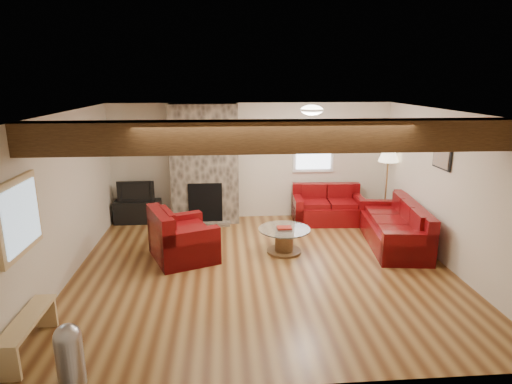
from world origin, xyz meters
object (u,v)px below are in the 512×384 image
sofa_three (393,224)px  floor_lamp (388,159)px  loveseat (328,204)px  armchair_red (183,233)px  coffee_table (284,240)px  tv_cabinet (138,211)px  television (136,191)px

sofa_three → floor_lamp: floor_lamp is taller
loveseat → armchair_red: size_ratio=1.35×
coffee_table → loveseat: bearing=53.6°
tv_cabinet → loveseat: bearing=-4.2°
coffee_table → tv_cabinet: bearing=146.8°
floor_lamp → sofa_three: bearing=-104.1°
television → floor_lamp: floor_lamp is taller
sofa_three → television: television is taller
loveseat → tv_cabinet: size_ratio=1.53×
armchair_red → floor_lamp: size_ratio=0.68×
coffee_table → tv_cabinet: (-2.88, 1.88, 0.02)m
floor_lamp → television: bearing=175.6°
sofa_three → floor_lamp: (0.32, 1.28, 0.98)m
loveseat → coffee_table: bearing=-123.1°
sofa_three → armchair_red: armchair_red is taller
coffee_table → television: size_ratio=1.19×
tv_cabinet → floor_lamp: 5.39m
sofa_three → tv_cabinet: 5.21m
coffee_table → television: bearing=146.8°
coffee_table → floor_lamp: (2.37, 1.48, 1.15)m
armchair_red → television: television is taller
armchair_red → coffee_table: 1.77m
coffee_table → television: television is taller
loveseat → coffee_table: 1.98m
armchair_red → tv_cabinet: bearing=8.2°
armchair_red → floor_lamp: floor_lamp is taller
loveseat → armchair_red: bearing=-146.8°
armchair_red → television: size_ratio=1.43×
loveseat → armchair_red: (-2.92, -1.68, 0.05)m
television → sofa_three: bearing=-18.8°
loveseat → armchair_red: 3.37m
loveseat → coffee_table: loveseat is taller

